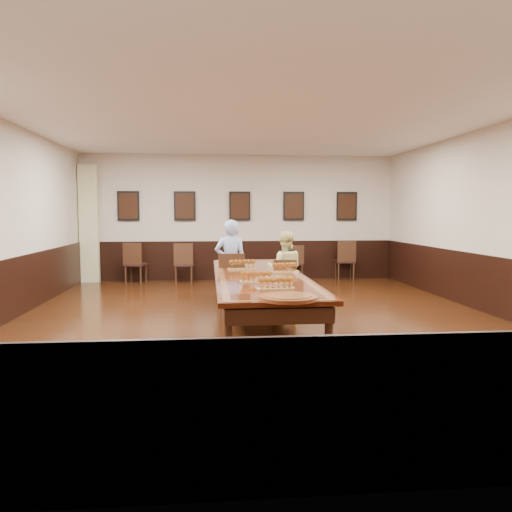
{
  "coord_description": "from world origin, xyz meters",
  "views": [
    {
      "loc": [
        -0.79,
        -7.86,
        1.74
      ],
      "look_at": [
        0.0,
        0.5,
        1.0
      ],
      "focal_mm": 35.0,
      "sensor_mm": 36.0,
      "label": 1
    }
  ],
  "objects": [
    {
      "name": "pink_phone",
      "position": [
        0.6,
        0.03,
        0.76
      ],
      "size": [
        0.09,
        0.16,
        0.01
      ],
      "primitive_type": "cube",
      "rotation": [
        0.0,
        0.0,
        -0.11
      ],
      "color": "#E34BAB",
      "rests_on": "conference_table"
    },
    {
      "name": "curtain",
      "position": [
        -3.75,
        4.82,
        1.45
      ],
      "size": [
        0.45,
        0.18,
        2.9
      ],
      "primitive_type": "cube",
      "color": "beige",
      "rests_on": "floor"
    },
    {
      "name": "flight_d",
      "position": [
        0.05,
        -1.64,
        0.83
      ],
      "size": [
        0.48,
        0.18,
        0.17
      ],
      "color": "olive",
      "rests_on": "conference_table"
    },
    {
      "name": "flight_b",
      "position": [
        0.44,
        0.17,
        0.83
      ],
      "size": [
        0.47,
        0.22,
        0.17
      ],
      "color": "olive",
      "rests_on": "conference_table"
    },
    {
      "name": "flight_c",
      "position": [
        -0.13,
        -0.94,
        0.83
      ],
      "size": [
        0.46,
        0.16,
        0.17
      ],
      "color": "olive",
      "rests_on": "conference_table"
    },
    {
      "name": "spare_chair_c",
      "position": [
        1.4,
        4.79,
        0.45
      ],
      "size": [
        0.43,
        0.47,
        0.9
      ],
      "primitive_type": null,
      "rotation": [
        0.0,
        0.0,
        3.12
      ],
      "color": "black",
      "rests_on": "floor"
    },
    {
      "name": "chair_man",
      "position": [
        -0.39,
        1.21,
        0.5
      ],
      "size": [
        0.47,
        0.52,
        1.0
      ],
      "primitive_type": null,
      "rotation": [
        0.0,
        0.0,
        3.15
      ],
      "color": "black",
      "rests_on": "floor"
    },
    {
      "name": "ceiling",
      "position": [
        0.0,
        0.0,
        3.21
      ],
      "size": [
        8.0,
        10.0,
        0.02
      ],
      "primitive_type": "cube",
      "color": "white",
      "rests_on": "floor"
    },
    {
      "name": "floor",
      "position": [
        0.0,
        0.0,
        -0.01
      ],
      "size": [
        8.0,
        10.0,
        0.02
      ],
      "primitive_type": "cube",
      "color": "black",
      "rests_on": "ground"
    },
    {
      "name": "person_man",
      "position": [
        -0.39,
        1.32,
        0.8
      ],
      "size": [
        0.59,
        0.39,
        1.6
      ],
      "primitive_type": "imported",
      "rotation": [
        0.0,
        0.0,
        3.15
      ],
      "color": "#5173CB",
      "rests_on": "floor"
    },
    {
      "name": "spare_chair_d",
      "position": [
        2.72,
        4.73,
        0.5
      ],
      "size": [
        0.51,
        0.55,
        1.01
      ],
      "primitive_type": null,
      "rotation": [
        0.0,
        0.0,
        3.06
      ],
      "color": "black",
      "rests_on": "floor"
    },
    {
      "name": "posters",
      "position": [
        0.0,
        4.94,
        1.9
      ],
      "size": [
        6.14,
        0.04,
        0.74
      ],
      "color": "black",
      "rests_on": "wall_back"
    },
    {
      "name": "wall_right",
      "position": [
        4.01,
        0.0,
        1.6
      ],
      "size": [
        0.02,
        10.0,
        3.2
      ],
      "primitive_type": "cube",
      "color": "beige",
      "rests_on": "floor"
    },
    {
      "name": "conference_table",
      "position": [
        0.0,
        0.0,
        0.61
      ],
      "size": [
        1.4,
        5.0,
        0.76
      ],
      "color": "#331208",
      "rests_on": "floor"
    },
    {
      "name": "wainscoting",
      "position": [
        0.0,
        0.0,
        0.5
      ],
      "size": [
        8.0,
        10.0,
        1.0
      ],
      "color": "black",
      "rests_on": "floor"
    },
    {
      "name": "red_plate_grp",
      "position": [
        -0.13,
        -0.14,
        0.76
      ],
      "size": [
        0.22,
        0.22,
        0.03
      ],
      "color": "red",
      "rests_on": "conference_table"
    },
    {
      "name": "flight_a",
      "position": [
        -0.23,
        0.63,
        0.83
      ],
      "size": [
        0.5,
        0.21,
        0.18
      ],
      "color": "olive",
      "rests_on": "conference_table"
    },
    {
      "name": "spare_chair_b",
      "position": [
        -1.42,
        4.45,
        0.49
      ],
      "size": [
        0.47,
        0.52,
        0.99
      ],
      "primitive_type": null,
      "rotation": [
        0.0,
        0.0,
        3.17
      ],
      "color": "black",
      "rests_on": "floor"
    },
    {
      "name": "carved_platter",
      "position": [
        0.1,
        -2.35,
        0.78
      ],
      "size": [
        0.72,
        0.72,
        0.05
      ],
      "color": "#5A2712",
      "rests_on": "conference_table"
    },
    {
      "name": "wall_back",
      "position": [
        0.0,
        5.01,
        1.6
      ],
      "size": [
        8.0,
        0.02,
        3.2
      ],
      "primitive_type": "cube",
      "color": "beige",
      "rests_on": "floor"
    },
    {
      "name": "person_woman",
      "position": [
        0.6,
        1.21,
        0.69
      ],
      "size": [
        0.75,
        0.62,
        1.39
      ],
      "primitive_type": "imported",
      "rotation": [
        0.0,
        0.0,
        3.01
      ],
      "color": "#F9F39C",
      "rests_on": "floor"
    },
    {
      "name": "chair_woman",
      "position": [
        0.59,
        1.11,
        0.44
      ],
      "size": [
        0.47,
        0.5,
        0.89
      ],
      "primitive_type": null,
      "rotation": [
        0.0,
        0.0,
        3.01
      ],
      "color": "black",
      "rests_on": "floor"
    },
    {
      "name": "spare_chair_a",
      "position": [
        -2.6,
        4.57,
        0.5
      ],
      "size": [
        0.56,
        0.6,
        1.0
      ],
      "primitive_type": null,
      "rotation": [
        0.0,
        0.0,
        2.93
      ],
      "color": "black",
      "rests_on": "floor"
    },
    {
      "name": "wall_front",
      "position": [
        0.0,
        -5.01,
        1.6
      ],
      "size": [
        8.0,
        0.02,
        3.2
      ],
      "primitive_type": "cube",
      "color": "beige",
      "rests_on": "floor"
    }
  ]
}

